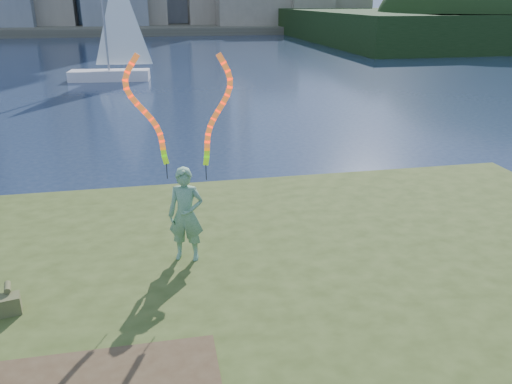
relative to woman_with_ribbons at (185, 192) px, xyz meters
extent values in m
plane|color=#1B2944|center=(0.78, -0.84, -2.19)|extent=(320.00, 320.00, 0.00)
cube|color=#374619|center=(0.78, -3.04, -1.79)|extent=(17.00, 15.00, 0.30)
cube|color=#374619|center=(0.78, -2.84, -1.54)|extent=(14.00, 12.00, 0.30)
cube|color=#4F493A|center=(0.78, 94.16, -1.59)|extent=(320.00, 40.00, 1.20)
imported|color=#1A6830|center=(-0.01, -0.02, -0.46)|extent=(0.77, 0.62, 1.86)
cylinder|color=black|center=(-0.31, 0.19, 0.36)|extent=(0.02, 0.02, 0.30)
cylinder|color=black|center=(0.40, -0.02, 0.36)|extent=(0.02, 0.02, 0.30)
cube|color=brown|center=(-3.02, -1.31, -1.24)|extent=(0.48, 0.37, 0.31)
cylinder|color=brown|center=(-3.02, -1.10, -1.03)|extent=(0.16, 0.30, 0.10)
cube|color=silver|center=(-3.63, 29.29, -1.85)|extent=(5.74, 2.23, 0.79)
cylinder|color=gray|center=(-3.63, 29.29, 2.53)|extent=(0.16, 0.16, 8.53)
camera|label=1|loc=(-0.40, -8.79, 3.37)|focal=35.00mm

